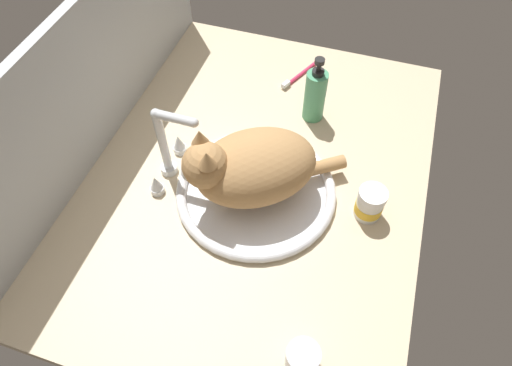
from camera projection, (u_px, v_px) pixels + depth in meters
countertop at (258, 178)px, 109.73cm from camera, size 105.36×77.92×3.00cm
backsplash_wall at (90, 88)px, 102.82cm from camera, size 105.36×2.40×38.56cm
sink_basin at (256, 191)px, 104.39cm from camera, size 36.81×36.81×2.36cm
faucet at (168, 149)px, 102.50cm from camera, size 16.21×11.60×20.18cm
cat at (248, 168)px, 96.74cm from camera, size 30.43×34.76×19.05cm
soap_pump_bottle at (315, 95)px, 114.32cm from camera, size 5.42×5.42×18.45cm
pill_bottle at (370, 204)px, 98.87cm from camera, size 6.24×6.24×8.12cm
metal_jar at (303, 358)px, 80.26cm from camera, size 6.22×6.22×5.75cm
toothbrush at (300, 74)px, 129.33cm from camera, size 15.34×7.78×1.70cm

